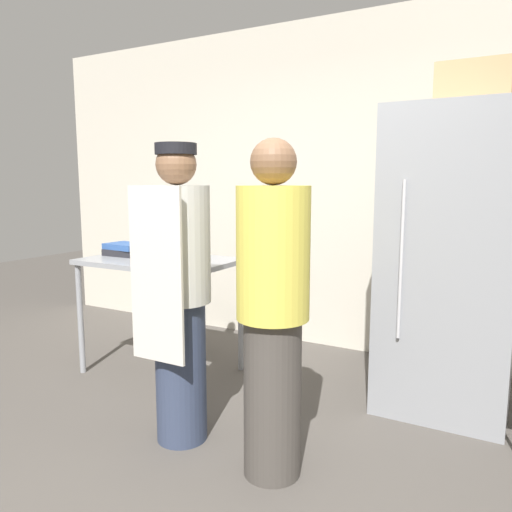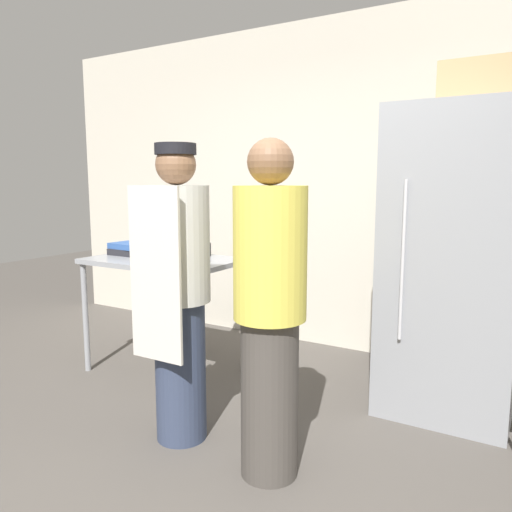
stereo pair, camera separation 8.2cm
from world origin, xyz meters
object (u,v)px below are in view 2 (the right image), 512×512
(cardboard_storage_box, at_px, (479,83))
(person_baker, at_px, (178,290))
(donut_box, at_px, (168,253))
(refrigerator, at_px, (452,264))
(person_customer, at_px, (270,310))
(blender_pitcher, at_px, (203,241))
(binder_stack, at_px, (131,249))

(cardboard_storage_box, relative_size, person_baker, 0.26)
(donut_box, height_order, cardboard_storage_box, cardboard_storage_box)
(refrigerator, height_order, person_customer, refrigerator)
(cardboard_storage_box, bearing_deg, blender_pitcher, -173.52)
(refrigerator, relative_size, donut_box, 7.08)
(person_baker, bearing_deg, person_customer, -4.98)
(refrigerator, height_order, cardboard_storage_box, cardboard_storage_box)
(refrigerator, relative_size, person_baker, 1.15)
(person_baker, relative_size, person_customer, 1.00)
(blender_pitcher, distance_m, binder_stack, 0.58)
(blender_pitcher, bearing_deg, binder_stack, -154.51)
(donut_box, height_order, person_customer, person_customer)
(refrigerator, bearing_deg, binder_stack, -170.89)
(donut_box, bearing_deg, binder_stack, 176.04)
(refrigerator, xyz_separation_m, donut_box, (-1.93, -0.40, -0.03))
(refrigerator, bearing_deg, donut_box, -168.26)
(person_customer, bearing_deg, binder_stack, 154.42)
(blender_pitcher, distance_m, person_customer, 1.61)
(person_customer, bearing_deg, refrigerator, 62.63)
(donut_box, height_order, person_baker, person_baker)
(donut_box, relative_size, person_baker, 0.16)
(refrigerator, distance_m, person_customer, 1.35)
(person_customer, bearing_deg, cardboard_storage_box, 61.61)
(blender_pitcher, height_order, person_baker, person_baker)
(cardboard_storage_box, bearing_deg, person_customer, -118.39)
(binder_stack, xyz_separation_m, person_customer, (1.71, -0.82, -0.08))
(cardboard_storage_box, xyz_separation_m, person_customer, (-0.69, -1.28, -1.18))
(cardboard_storage_box, xyz_separation_m, person_baker, (-1.30, -1.23, -1.17))
(blender_pitcher, bearing_deg, person_customer, -41.98)
(cardboard_storage_box, height_order, person_customer, cardboard_storage_box)
(donut_box, relative_size, person_customer, 0.16)
(refrigerator, xyz_separation_m, person_baker, (-1.22, -1.14, -0.09))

